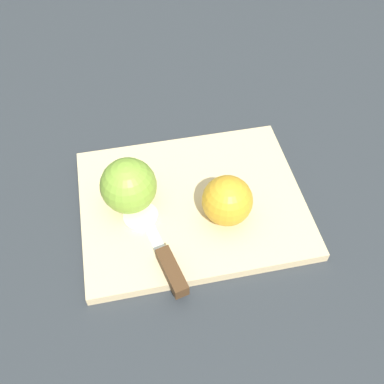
# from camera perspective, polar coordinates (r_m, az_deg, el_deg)

# --- Properties ---
(ground_plane) EXTENTS (4.00, 4.00, 0.00)m
(ground_plane) POSITION_cam_1_polar(r_m,az_deg,el_deg) (0.73, 0.00, -1.81)
(ground_plane) COLOR #282D33
(cutting_board) EXTENTS (0.36, 0.29, 0.02)m
(cutting_board) POSITION_cam_1_polar(r_m,az_deg,el_deg) (0.73, 0.00, -1.41)
(cutting_board) COLOR #D1B789
(cutting_board) RESTS_ON ground_plane
(apple_half_left) EXTENTS (0.08, 0.08, 0.08)m
(apple_half_left) POSITION_cam_1_polar(r_m,az_deg,el_deg) (0.67, 4.50, -1.08)
(apple_half_left) COLOR gold
(apple_half_left) RESTS_ON cutting_board
(apple_half_right) EXTENTS (0.09, 0.09, 0.09)m
(apple_half_right) POSITION_cam_1_polar(r_m,az_deg,el_deg) (0.69, -8.09, 0.79)
(apple_half_right) COLOR olive
(apple_half_right) RESTS_ON cutting_board
(knife) EXTENTS (0.06, 0.18, 0.02)m
(knife) POSITION_cam_1_polar(r_m,az_deg,el_deg) (0.64, -3.04, -9.16)
(knife) COLOR silver
(knife) RESTS_ON cutting_board
(apple_slice) EXTENTS (0.05, 0.05, 0.01)m
(apple_slice) POSITION_cam_1_polar(r_m,az_deg,el_deg) (0.70, -6.54, -3.09)
(apple_slice) COLOR beige
(apple_slice) RESTS_ON cutting_board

